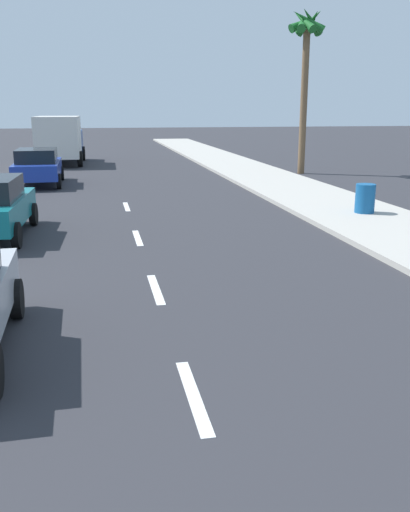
% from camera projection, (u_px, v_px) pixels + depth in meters
% --- Properties ---
extents(ground_plane, '(160.00, 160.00, 0.00)m').
position_uv_depth(ground_plane, '(130.00, 218.00, 17.26)').
color(ground_plane, '#2D2D33').
extents(sidewalk_strip, '(3.60, 80.00, 0.14)m').
position_uv_depth(sidewalk_strip, '(317.00, 199.00, 20.43)').
color(sidewalk_strip, '#B2ADA3').
rests_on(sidewalk_strip, ground).
extents(lane_stripe_2, '(0.16, 1.80, 0.01)m').
position_uv_depth(lane_stripe_2, '(193.00, 395.00, 6.61)').
color(lane_stripe_2, white).
rests_on(lane_stripe_2, ground).
extents(lane_stripe_3, '(0.16, 1.80, 0.01)m').
position_uv_depth(lane_stripe_3, '(156.00, 289.00, 10.48)').
color(lane_stripe_3, white).
rests_on(lane_stripe_3, ground).
extents(lane_stripe_4, '(0.16, 1.80, 0.01)m').
position_uv_depth(lane_stripe_4, '(138.00, 238.00, 14.60)').
color(lane_stripe_4, white).
rests_on(lane_stripe_4, ground).
extents(lane_stripe_5, '(0.16, 1.80, 0.01)m').
position_uv_depth(lane_stripe_5, '(127.00, 207.00, 19.18)').
color(lane_stripe_5, white).
rests_on(lane_stripe_5, ground).
extents(parked_car_blue, '(2.07, 4.43, 1.57)m').
position_uv_depth(parked_car_blue, '(38.00, 166.00, 24.37)').
color(parked_car_blue, '#1E389E').
rests_on(parked_car_blue, ground).
extents(delivery_truck, '(2.80, 6.30, 2.80)m').
position_uv_depth(delivery_truck, '(60.00, 139.00, 33.23)').
color(delivery_truck, '#23478C').
rests_on(delivery_truck, ground).
extents(palm_tree_far, '(1.80, 1.85, 8.02)m').
position_uv_depth(palm_tree_far, '(306.00, 44.00, 27.23)').
color(palm_tree_far, brown).
rests_on(palm_tree_far, ground).
extents(trash_bin_far, '(0.60, 0.60, 0.88)m').
position_uv_depth(trash_bin_far, '(365.00, 198.00, 17.23)').
color(trash_bin_far, '#14518C').
rests_on(trash_bin_far, sidewalk_strip).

